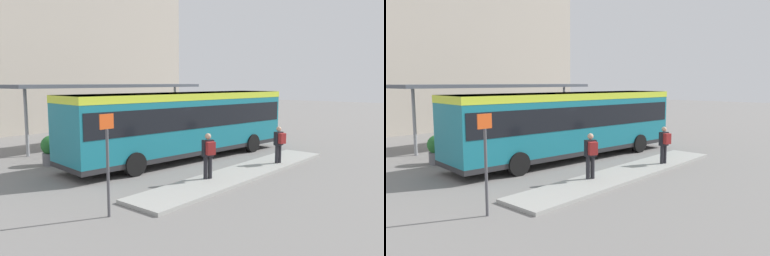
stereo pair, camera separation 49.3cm
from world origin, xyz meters
TOP-DOWN VIEW (x-y plane):
  - ground_plane at (0.00, 0.00)m, footprint 120.00×120.00m
  - curb_island at (-0.82, -3.88)m, footprint 11.17×1.80m
  - city_bus at (0.01, -0.00)m, footprint 12.19×3.82m
  - pedestrian_waiting at (1.47, -4.25)m, footprint 0.44×0.48m
  - pedestrian_companion at (-2.67, -3.58)m, footprint 0.50×0.53m
  - bicycle_orange at (9.82, 1.74)m, footprint 0.48×1.80m
  - bicycle_red at (9.92, 2.55)m, footprint 0.48×1.67m
  - station_shelter at (0.66, 6.17)m, footprint 12.50×2.80m
  - potted_planter_near_shelter at (-4.88, 3.49)m, footprint 0.88×0.88m
  - platform_sign at (-7.23, -3.73)m, footprint 0.44×0.08m
  - station_building at (2.56, 19.62)m, footprint 24.18×11.80m

SIDE VIEW (x-z plane):
  - ground_plane at x=0.00m, z-range 0.00..0.00m
  - curb_island at x=-0.82m, z-range 0.00..0.12m
  - bicycle_red at x=9.92m, z-range 0.00..0.72m
  - bicycle_orange at x=9.82m, z-range 0.00..0.78m
  - potted_planter_near_shelter at x=-4.88m, z-range 0.03..1.34m
  - pedestrian_waiting at x=1.47m, z-range 0.24..1.85m
  - pedestrian_companion at x=-2.67m, z-range 0.24..1.92m
  - platform_sign at x=-7.23m, z-range 0.16..2.96m
  - city_bus at x=0.01m, z-range 0.27..3.41m
  - station_shelter at x=0.66m, z-range 1.62..5.15m
  - station_building at x=2.56m, z-range 0.00..12.19m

